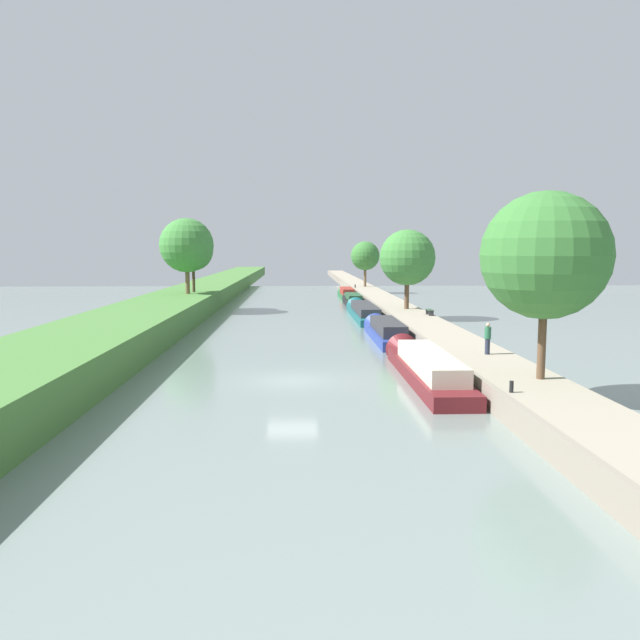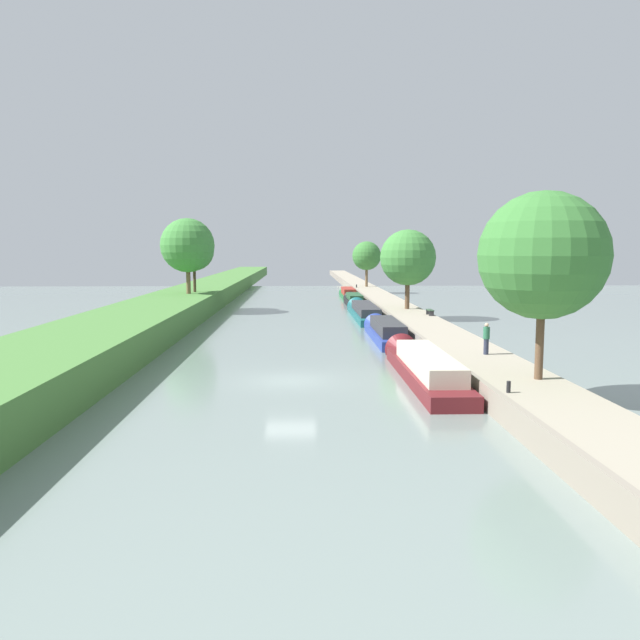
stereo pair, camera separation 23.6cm
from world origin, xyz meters
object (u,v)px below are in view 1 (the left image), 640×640
(narrowboat_teal, at_px, (363,311))
(narrowboat_green, at_px, (346,294))
(narrowboat_black, at_px, (353,300))
(park_bench, at_px, (430,311))
(narrowboat_blue, at_px, (385,331))
(person_walking, at_px, (488,338))
(mooring_bollard_far, at_px, (355,286))
(narrowboat_maroon, at_px, (424,366))
(mooring_bollard_near, at_px, (511,387))

(narrowboat_teal, distance_m, narrowboat_green, 24.27)
(narrowboat_black, relative_size, park_bench, 6.75)
(narrowboat_blue, relative_size, park_bench, 7.89)
(narrowboat_black, bearing_deg, narrowboat_green, 89.30)
(narrowboat_blue, relative_size, person_walking, 7.13)
(narrowboat_blue, bearing_deg, mooring_bollard_far, 87.60)
(narrowboat_green, height_order, park_bench, park_bench)
(narrowboat_blue, relative_size, narrowboat_green, 1.11)
(narrowboat_maroon, relative_size, narrowboat_black, 1.37)
(park_bench, bearing_deg, narrowboat_green, 97.81)
(narrowboat_black, bearing_deg, mooring_bollard_near, -87.91)
(narrowboat_teal, distance_m, mooring_bollard_near, 36.32)
(narrowboat_maroon, bearing_deg, narrowboat_black, 90.02)
(narrowboat_blue, distance_m, narrowboat_green, 39.01)
(narrowboat_teal, xyz_separation_m, narrowboat_green, (0.26, 24.27, -0.00))
(narrowboat_green, bearing_deg, narrowboat_blue, -90.28)
(narrowboat_maroon, bearing_deg, person_walking, 14.72)
(narrowboat_black, xyz_separation_m, park_bench, (4.59, -21.15, 0.81))
(mooring_bollard_near, bearing_deg, person_walking, 78.81)
(narrowboat_maroon, distance_m, park_bench, 20.84)
(narrowboat_green, bearing_deg, mooring_bollard_far, 71.95)
(person_walking, xyz_separation_m, park_bench, (1.07, 19.39, -0.53))
(narrowboat_blue, height_order, narrowboat_green, narrowboat_blue)
(narrowboat_black, distance_m, person_walking, 40.72)
(narrowboat_blue, xyz_separation_m, narrowboat_black, (0.05, 27.72, -0.03))
(narrowboat_teal, bearing_deg, park_bench, -60.02)
(narrowboat_black, height_order, mooring_bollard_near, mooring_bollard_near)
(narrowboat_maroon, xyz_separation_m, mooring_bollard_near, (1.78, -7.78, 0.64))
(narrowboat_maroon, bearing_deg, narrowboat_blue, 90.27)
(narrowboat_blue, xyz_separation_m, mooring_bollard_near, (1.85, -21.52, 0.66))
(narrowboat_blue, xyz_separation_m, mooring_bollard_far, (1.85, 44.11, 0.66))
(person_walking, distance_m, mooring_bollard_near, 8.89)
(narrowboat_maroon, height_order, person_walking, person_walking)
(narrowboat_green, xyz_separation_m, park_bench, (4.45, -32.44, 0.83))
(narrowboat_black, distance_m, mooring_bollard_near, 49.28)
(person_walking, height_order, park_bench, person_walking)
(narrowboat_maroon, height_order, narrowboat_green, narrowboat_maroon)
(narrowboat_black, relative_size, person_walking, 6.10)
(narrowboat_teal, xyz_separation_m, park_bench, (4.71, -8.17, 0.83))
(person_walking, distance_m, park_bench, 19.43)
(narrowboat_green, xyz_separation_m, mooring_bollard_far, (1.66, 5.10, 0.71))
(mooring_bollard_near, bearing_deg, narrowboat_teal, 93.04)
(narrowboat_teal, xyz_separation_m, narrowboat_black, (0.12, 12.98, 0.02))
(narrowboat_green, relative_size, mooring_bollard_far, 23.74)
(narrowboat_black, bearing_deg, park_bench, -77.76)
(narrowboat_teal, bearing_deg, person_walking, -82.47)
(narrowboat_teal, distance_m, narrowboat_black, 12.98)
(mooring_bollard_near, bearing_deg, narrowboat_blue, 94.91)
(narrowboat_teal, distance_m, person_walking, 27.83)
(narrowboat_maroon, relative_size, mooring_bollard_near, 30.91)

